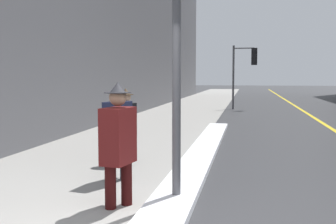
{
  "coord_description": "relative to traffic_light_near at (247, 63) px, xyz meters",
  "views": [
    {
      "loc": [
        1.18,
        -4.34,
        1.77
      ],
      "look_at": [
        -0.4,
        4.0,
        1.05
      ],
      "focal_mm": 45.0,
      "sensor_mm": 36.0,
      "label": 1
    }
  ],
  "objects": [
    {
      "name": "road_centre_stripe",
      "position": [
        2.9,
        -3.7,
        -2.47
      ],
      "size": [
        0.16,
        80.0,
        0.0
      ],
      "color": "gold",
      "rests_on": "ground"
    },
    {
      "name": "pedestrian_in_fedora",
      "position": [
        -2.35,
        -14.84,
        -1.63
      ],
      "size": [
        0.36,
        0.51,
        1.53
      ],
      "rotation": [
        0.0,
        0.0,
        -1.76
      ],
      "color": "black",
      "rests_on": "ground"
    },
    {
      "name": "traffic_light_near",
      "position": [
        0.0,
        0.0,
        0.0
      ],
      "size": [
        1.31,
        0.33,
        3.43
      ],
      "rotation": [
        0.0,
        0.0,
        -0.09
      ],
      "color": "#515156",
      "rests_on": "ground"
    },
    {
      "name": "snow_bank_curb",
      "position": [
        -0.91,
        -13.77,
        -2.41
      ],
      "size": [
        0.63,
        11.22,
        0.11
      ],
      "color": "white",
      "rests_on": "ground"
    },
    {
      "name": "sidewalk_slab",
      "position": [
        -3.1,
        -3.7,
        -2.46
      ],
      "size": [
        4.0,
        80.0,
        0.01
      ],
      "color": "gray",
      "rests_on": "ground"
    },
    {
      "name": "pedestrian_nearside",
      "position": [
        -1.61,
        -17.7,
        -1.54
      ],
      "size": [
        0.4,
        0.57,
        1.7
      ],
      "rotation": [
        0.0,
        0.0,
        -1.76
      ],
      "color": "#340C0C",
      "rests_on": "ground"
    },
    {
      "name": "pedestrian_with_shoulder_bag",
      "position": [
        -2.05,
        -16.29,
        -1.58
      ],
      "size": [
        0.39,
        0.75,
        1.6
      ],
      "rotation": [
        0.0,
        0.0,
        -1.76
      ],
      "color": "black",
      "rests_on": "ground"
    }
  ]
}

